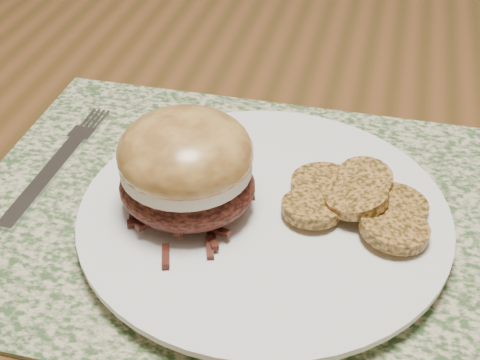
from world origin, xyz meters
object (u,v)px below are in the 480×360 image
at_px(pork_sandwich, 186,167).
at_px(fork, 59,162).
at_px(dining_table, 354,246).
at_px(dinner_plate, 264,217).

relative_size(pork_sandwich, fork, 0.66).
bearing_deg(dining_table, pork_sandwich, -142.64).
distance_m(dinner_plate, fork, 0.19).
relative_size(dining_table, fork, 8.61).
bearing_deg(dinner_plate, fork, 169.04).
relative_size(dinner_plate, fork, 1.49).
distance_m(dining_table, fork, 0.27).
height_order(dining_table, fork, fork).
xyz_separation_m(dinner_plate, fork, (-0.19, 0.04, -0.01)).
height_order(dinner_plate, fork, dinner_plate).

